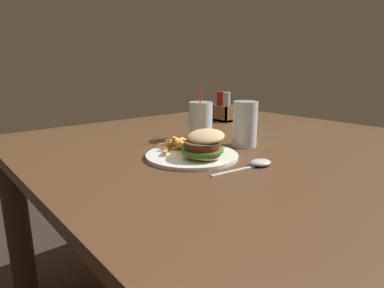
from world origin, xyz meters
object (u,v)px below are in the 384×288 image
Objects in this scene: beer_glass at (245,124)px; juice_glass at (201,122)px; meal_plate_near at (196,150)px; condiment_caddy at (223,110)px; spoon at (258,163)px.

juice_glass is at bearing -167.49° from beer_glass.
meal_plate_near is 2.03× the size of condiment_caddy.
juice_glass is at bearing -57.53° from condiment_caddy.
beer_glass is 0.22m from spoon.
juice_glass is at bearing 81.41° from spoon.
juice_glass is 0.35m from spoon.
condiment_caddy reaches higher than spoon.
meal_plate_near is at bearing -87.60° from beer_glass.
condiment_caddy reaches higher than meal_plate_near.
juice_glass is (-0.18, 0.18, 0.03)m from meal_plate_near.
meal_plate_near is 0.65m from condiment_caddy.
meal_plate_near is at bearing -44.88° from juice_glass.
condiment_caddy is (-0.55, 0.44, 0.04)m from spoon.
spoon is at bearing -39.89° from beer_glass.
spoon is (0.34, -0.10, -0.05)m from juice_glass.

